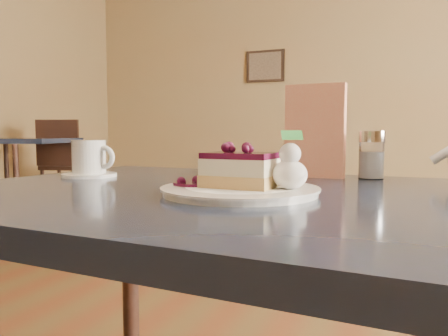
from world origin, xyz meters
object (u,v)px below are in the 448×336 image
at_px(cheesecake_slice, 240,170).
at_px(bg_table_far_left, 13,215).
at_px(main_table, 251,234).
at_px(coffee_set, 90,160).
at_px(dessert_plate, 240,191).

distance_m(cheesecake_slice, bg_table_far_left, 3.94).
bearing_deg(main_table, cheesecake_slice, -90.00).
distance_m(coffee_set, bg_table_far_left, 3.52).
bearing_deg(cheesecake_slice, dessert_plate, 2.99).
height_order(cheesecake_slice, bg_table_far_left, cheesecake_slice).
distance_m(main_table, dessert_plate, 0.10).
bearing_deg(dessert_plate, bg_table_far_left, 143.79).
xyz_separation_m(dessert_plate, cheesecake_slice, (-0.00, 0.00, 0.04)).
bearing_deg(bg_table_far_left, coffee_set, -56.19).
height_order(main_table, bg_table_far_left, bg_table_far_left).
bearing_deg(main_table, coffee_set, 170.17).
relative_size(coffee_set, bg_table_far_left, 0.07).
height_order(main_table, cheesecake_slice, cheesecake_slice).
height_order(dessert_plate, coffee_set, coffee_set).
xyz_separation_m(dessert_plate, coffee_set, (-0.44, 0.15, 0.03)).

